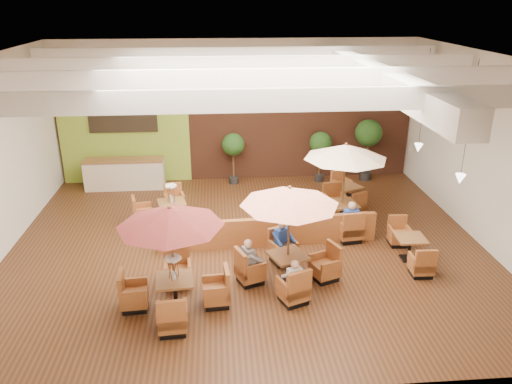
{
  "coord_description": "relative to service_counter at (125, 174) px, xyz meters",
  "views": [
    {
      "loc": [
        -0.82,
        -13.34,
        7.01
      ],
      "look_at": [
        0.3,
        0.5,
        1.5
      ],
      "focal_mm": 35.0,
      "sensor_mm": 36.0,
      "label": 1
    }
  ],
  "objects": [
    {
      "name": "diner_2",
      "position": [
        4.34,
        -7.21,
        0.17
      ],
      "size": [
        0.41,
        0.44,
        0.79
      ],
      "rotation": [
        0.0,
        0.0,
        5.09
      ],
      "color": "gray",
      "rests_on": "ground"
    },
    {
      "name": "topiary_1",
      "position": [
        7.64,
        0.2,
        0.93
      ],
      "size": [
        0.87,
        0.87,
        2.03
      ],
      "color": "black",
      "rests_on": "ground"
    },
    {
      "name": "table_0",
      "position": [
        2.48,
        -8.14,
        1.21
      ],
      "size": [
        2.63,
        2.63,
        2.66
      ],
      "rotation": [
        0.0,
        0.0,
        0.08
      ],
      "color": "brown",
      "rests_on": "ground"
    },
    {
      "name": "service_counter",
      "position": [
        0.0,
        0.0,
        0.0
      ],
      "size": [
        3.0,
        0.75,
        1.18
      ],
      "color": "beige",
      "rests_on": "ground"
    },
    {
      "name": "table_1",
      "position": [
        5.32,
        -7.21,
        1.24
      ],
      "size": [
        2.8,
        2.8,
        2.69
      ],
      "rotation": [
        0.0,
        0.0,
        0.38
      ],
      "color": "brown",
      "rests_on": "ground"
    },
    {
      "name": "diner_4",
      "position": [
        7.51,
        -5.07,
        0.19
      ],
      "size": [
        0.43,
        0.36,
        0.83
      ],
      "rotation": [
        0.0,
        0.0,
        0.13
      ],
      "color": "silver",
      "rests_on": "ground"
    },
    {
      "name": "diner_0",
      "position": [
        5.32,
        -8.19,
        0.14
      ],
      "size": [
        0.39,
        0.35,
        0.71
      ],
      "rotation": [
        0.0,
        0.0,
        0.28
      ],
      "color": "silver",
      "rests_on": "ground"
    },
    {
      "name": "diner_3",
      "position": [
        7.51,
        -5.07,
        0.19
      ],
      "size": [
        0.44,
        0.37,
        0.85
      ],
      "rotation": [
        0.0,
        0.0,
        0.12
      ],
      "color": "#2547A1",
      "rests_on": "ground"
    },
    {
      "name": "table_3",
      "position": [
        1.8,
        -3.36,
        -0.13
      ],
      "size": [
        1.83,
        2.65,
        1.53
      ],
      "rotation": [
        0.0,
        0.0,
        0.22
      ],
      "color": "brown",
      "rests_on": "ground"
    },
    {
      "name": "table_4",
      "position": [
        8.91,
        -6.34,
        -0.25
      ],
      "size": [
        0.81,
        2.35,
        0.88
      ],
      "rotation": [
        0.0,
        0.0,
        -0.04
      ],
      "color": "brown",
      "rests_on": "ground"
    },
    {
      "name": "booth_divider",
      "position": [
        5.02,
        -5.22,
        -0.13
      ],
      "size": [
        6.54,
        0.54,
        0.91
      ],
      "primitive_type": "cube",
      "rotation": [
        0.0,
        0.0,
        0.05
      ],
      "color": "brown",
      "rests_on": "ground"
    },
    {
      "name": "table_2",
      "position": [
        7.44,
        -4.04,
        1.43
      ],
      "size": [
        2.7,
        2.8,
        2.81
      ],
      "rotation": [
        0.0,
        0.0,
        0.12
      ],
      "color": "brown",
      "rests_on": "ground"
    },
    {
      "name": "room",
      "position": [
        4.65,
        -3.88,
        3.05
      ],
      "size": [
        14.04,
        14.0,
        5.52
      ],
      "color": "#381E0F",
      "rests_on": "ground"
    },
    {
      "name": "topiary_0",
      "position": [
        4.2,
        0.2,
        0.94
      ],
      "size": [
        0.88,
        0.88,
        2.04
      ],
      "color": "black",
      "rests_on": "ground"
    },
    {
      "name": "table_5",
      "position": [
        8.15,
        -2.32,
        -0.23
      ],
      "size": [
        1.08,
        2.62,
        0.92
      ],
      "rotation": [
        0.0,
        0.0,
        0.41
      ],
      "color": "brown",
      "rests_on": "ground"
    },
    {
      "name": "topiary_2",
      "position": [
        9.54,
        0.2,
        1.26
      ],
      "size": [
        1.07,
        1.07,
        2.48
      ],
      "color": "black",
      "rests_on": "ground"
    },
    {
      "name": "diner_1",
      "position": [
        5.32,
        -6.22,
        0.17
      ],
      "size": [
        0.45,
        0.43,
        0.8
      ],
      "rotation": [
        0.0,
        0.0,
        3.63
      ],
      "color": "#2547A1",
      "rests_on": "ground"
    }
  ]
}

